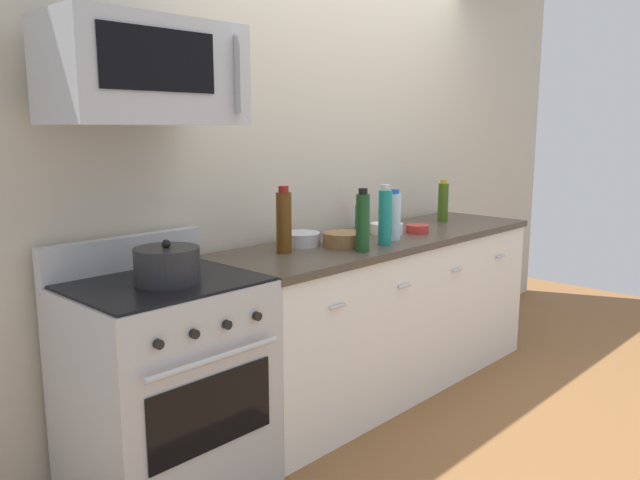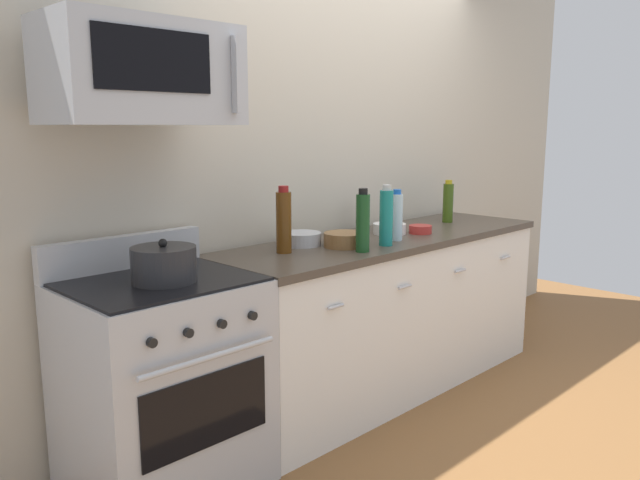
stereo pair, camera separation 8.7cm
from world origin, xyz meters
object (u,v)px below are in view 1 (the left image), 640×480
object	(u,v)px
bowl_wooden_salad	(344,239)
bottle_olive_oil	(443,202)
microwave	(145,73)
bottle_sparkling_teal	(385,217)
bottle_wine_green	(363,222)
bottle_water_clear	(395,216)
bottle_soy_sauce_dark	(360,217)
bowl_steel_prep	(300,238)
stockpot	(167,265)
range_oven	(166,384)
bowl_white_ceramic	(387,228)
bottle_wine_amber	(284,221)
bowl_red_small	(417,229)

from	to	relation	value
bowl_wooden_salad	bottle_olive_oil	bearing A→B (deg)	5.36
microwave	bottle_sparkling_teal	bearing A→B (deg)	-10.11
bottle_wine_green	bottle_water_clear	size ratio (longest dim) A/B	1.13
bottle_soy_sauce_dark	bowl_steel_prep	distance (m)	0.60
bottle_olive_oil	bottle_soy_sauce_dark	distance (m)	0.68
bottle_wine_green	bottle_water_clear	xyz separation A→B (m)	(0.38, 0.08, -0.02)
bowl_steel_prep	stockpot	size ratio (longest dim) A/B	0.82
range_oven	bowl_white_ceramic	size ratio (longest dim) A/B	5.51
bowl_wooden_salad	stockpot	bearing A→B (deg)	-179.69
bottle_sparkling_teal	bottle_wine_green	world-z (taller)	bottle_sparkling_teal
bottle_sparkling_teal	bowl_wooden_salad	world-z (taller)	bottle_sparkling_teal
stockpot	bottle_soy_sauce_dark	bearing A→B (deg)	10.43
bottle_olive_oil	bottle_soy_sauce_dark	size ratio (longest dim) A/B	1.64
range_oven	bottle_sparkling_teal	size ratio (longest dim) A/B	3.31
bowl_white_ceramic	microwave	bearing A→B (deg)	179.79
bottle_sparkling_teal	bowl_white_ceramic	world-z (taller)	bottle_sparkling_teal
bottle_sparkling_teal	bowl_wooden_salad	xyz separation A→B (m)	(-0.18, 0.13, -0.11)
bottle_olive_oil	bottle_wine_green	bearing A→B (deg)	-167.13
bowl_wooden_salad	bowl_white_ceramic	bearing A→B (deg)	10.21
bottle_wine_amber	bowl_wooden_salad	size ratio (longest dim) A/B	1.50
bottle_olive_oil	bowl_steel_prep	bearing A→B (deg)	175.99
bottle_olive_oil	bottle_soy_sauce_dark	world-z (taller)	bottle_olive_oil
bowl_white_ceramic	bowl_steel_prep	bearing A→B (deg)	170.30
bowl_wooden_salad	bottle_soy_sauce_dark	bearing A→B (deg)	31.19
bottle_sparkling_teal	bottle_olive_oil	bearing A→B (deg)	14.23
bowl_white_ceramic	stockpot	world-z (taller)	stockpot
bowl_wooden_salad	stockpot	xyz separation A→B (m)	(-1.08, -0.01, 0.03)
microwave	bottle_wine_green	bearing A→B (deg)	-13.53
range_oven	bottle_wine_amber	xyz separation A→B (m)	(0.75, 0.06, 0.61)
range_oven	bottle_olive_oil	xyz separation A→B (m)	(2.20, 0.06, 0.58)
bottle_wine_amber	bowl_white_ceramic	size ratio (longest dim) A/B	1.73
microwave	bottle_wine_green	xyz separation A→B (m)	(1.04, -0.25, -0.68)
bowl_white_ceramic	bottle_soy_sauce_dark	bearing A→B (deg)	95.96
bottle_soy_sauce_dark	bowl_white_ceramic	distance (m)	0.20
bottle_water_clear	bowl_red_small	size ratio (longest dim) A/B	2.10
range_oven	microwave	world-z (taller)	microwave
bottle_wine_green	bottle_wine_amber	xyz separation A→B (m)	(-0.30, 0.26, 0.01)
bottle_olive_oil	stockpot	distance (m)	2.20
bottle_wine_amber	stockpot	world-z (taller)	bottle_wine_amber
microwave	bottle_olive_oil	world-z (taller)	microwave
range_oven	bottle_wine_amber	distance (m)	0.97
bottle_water_clear	bowl_white_ceramic	size ratio (longest dim) A/B	1.46
stockpot	bowl_steel_prep	bearing A→B (deg)	11.77
microwave	bottle_wine_amber	size ratio (longest dim) A/B	2.22
bottle_sparkling_teal	bottle_soy_sauce_dark	distance (m)	0.50
bottle_soy_sauce_dark	stockpot	size ratio (longest dim) A/B	0.65
bottle_sparkling_teal	bottle_wine_amber	bearing A→B (deg)	155.18
bottle_wine_amber	bottle_olive_oil	size ratio (longest dim) A/B	1.20
bottle_soy_sauce_dark	bowl_wooden_salad	world-z (taller)	bottle_soy_sauce_dark
microwave	bowl_steel_prep	bearing A→B (deg)	5.99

